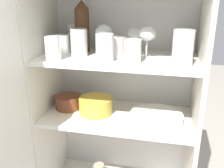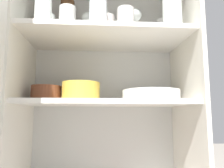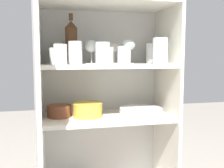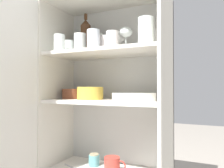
{
  "view_description": "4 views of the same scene",
  "coord_description": "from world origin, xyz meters",
  "px_view_note": "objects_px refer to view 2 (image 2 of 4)",
  "views": [
    {
      "loc": [
        0.23,
        -0.99,
        1.32
      ],
      "look_at": [
        -0.03,
        0.18,
        0.89
      ],
      "focal_mm": 42.0,
      "sensor_mm": 36.0,
      "label": 1
    },
    {
      "loc": [
        -0.05,
        -0.81,
        0.67
      ],
      "look_at": [
        0.03,
        0.2,
        0.8
      ],
      "focal_mm": 35.0,
      "sensor_mm": 36.0,
      "label": 2
    },
    {
      "loc": [
        -0.3,
        -1.3,
        1.07
      ],
      "look_at": [
        0.03,
        0.17,
        0.91
      ],
      "focal_mm": 42.0,
      "sensor_mm": 36.0,
      "label": 3
    },
    {
      "loc": [
        0.6,
        -1.05,
        0.8
      ],
      "look_at": [
        0.03,
        0.2,
        0.82
      ],
      "focal_mm": 35.0,
      "sensor_mm": 36.0,
      "label": 4
    }
  ],
  "objects_px": {
    "wine_bottle": "(67,17)",
    "mixing_bowl_large": "(81,91)",
    "plate_stack_white": "(151,95)",
    "serving_bowl_small": "(46,93)"
  },
  "relations": [
    {
      "from": "wine_bottle",
      "to": "plate_stack_white",
      "type": "distance_m",
      "value": 0.57
    },
    {
      "from": "wine_bottle",
      "to": "serving_bowl_small",
      "type": "xyz_separation_m",
      "value": [
        -0.08,
        -0.05,
        -0.39
      ]
    },
    {
      "from": "wine_bottle",
      "to": "serving_bowl_small",
      "type": "relative_size",
      "value": 2.12
    },
    {
      "from": "wine_bottle",
      "to": "plate_stack_white",
      "type": "bearing_deg",
      "value": -16.32
    },
    {
      "from": "plate_stack_white",
      "to": "mixing_bowl_large",
      "type": "xyz_separation_m",
      "value": [
        -0.31,
        0.04,
        0.02
      ]
    },
    {
      "from": "wine_bottle",
      "to": "plate_stack_white",
      "type": "height_order",
      "value": "wine_bottle"
    },
    {
      "from": "plate_stack_white",
      "to": "mixing_bowl_large",
      "type": "relative_size",
      "value": 1.48
    },
    {
      "from": "wine_bottle",
      "to": "mixing_bowl_large",
      "type": "xyz_separation_m",
      "value": [
        0.08,
        -0.08,
        -0.38
      ]
    },
    {
      "from": "serving_bowl_small",
      "to": "mixing_bowl_large",
      "type": "bearing_deg",
      "value": -10.51
    },
    {
      "from": "wine_bottle",
      "to": "mixing_bowl_large",
      "type": "bearing_deg",
      "value": -43.14
    }
  ]
}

